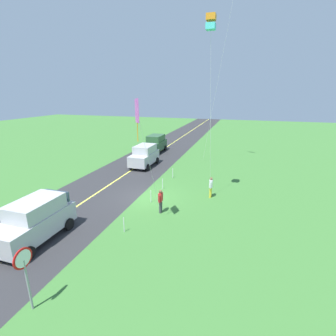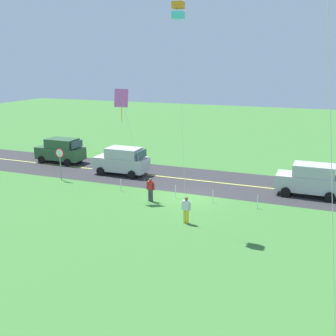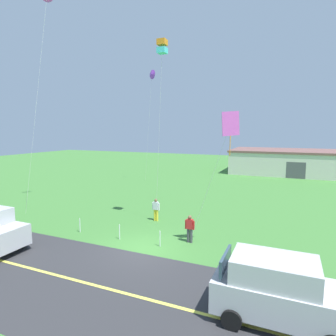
% 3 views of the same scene
% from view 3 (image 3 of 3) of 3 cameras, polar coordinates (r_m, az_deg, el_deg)
% --- Properties ---
extents(ground_plane, '(120.00, 120.00, 0.10)m').
position_cam_3_polar(ground_plane, '(16.12, -5.22, -16.06)').
color(ground_plane, '#3D7533').
extents(asphalt_road, '(120.00, 7.00, 0.00)m').
position_cam_3_polar(asphalt_road, '(13.10, -14.28, -21.93)').
color(asphalt_road, '#2D2D30').
rests_on(asphalt_road, ground).
extents(road_centre_stripe, '(120.00, 0.16, 0.00)m').
position_cam_3_polar(road_centre_stripe, '(13.10, -14.28, -21.91)').
color(road_centre_stripe, '#E5E04C').
rests_on(road_centre_stripe, asphalt_road).
extents(car_suv_foreground, '(4.40, 2.12, 2.24)m').
position_cam_3_polar(car_suv_foreground, '(10.86, 21.38, -21.90)').
color(car_suv_foreground, '#B7B7BC').
rests_on(car_suv_foreground, ground).
extents(person_adult_near, '(0.58, 0.22, 1.60)m').
position_cam_3_polar(person_adult_near, '(16.62, 4.39, -11.91)').
color(person_adult_near, '#3F3F47').
rests_on(person_adult_near, ground).
extents(person_adult_companion, '(0.58, 0.22, 1.60)m').
position_cam_3_polar(person_adult_companion, '(20.36, -2.44, -8.21)').
color(person_adult_companion, yellow).
rests_on(person_adult_companion, ground).
extents(kite_red_low, '(2.67, 0.73, 7.37)m').
position_cam_3_polar(kite_red_low, '(14.68, 12.37, 8.25)').
color(kite_red_low, silver).
rests_on(kite_red_low, ground).
extents(kite_blue_mid, '(1.01, 0.73, 12.13)m').
position_cam_3_polar(kite_blue_mid, '(19.60, -1.18, 23.11)').
color(kite_blue_mid, silver).
rests_on(kite_blue_mid, ground).
extents(kite_green_far, '(1.99, 1.16, 13.45)m').
position_cam_3_polar(kite_green_far, '(35.00, -3.26, 18.16)').
color(kite_green_far, silver).
rests_on(kite_green_far, ground).
extents(warehouse_distant, '(18.36, 10.20, 3.50)m').
position_cam_3_polar(warehouse_distant, '(46.30, 24.25, 1.16)').
color(warehouse_distant, beige).
rests_on(warehouse_distant, ground).
extents(fence_post_0, '(0.05, 0.05, 0.90)m').
position_cam_3_polar(fence_post_0, '(19.09, -17.28, -10.95)').
color(fence_post_0, silver).
rests_on(fence_post_0, ground).
extents(fence_post_1, '(0.05, 0.05, 0.90)m').
position_cam_3_polar(fence_post_1, '(17.40, -9.72, -12.55)').
color(fence_post_1, silver).
rests_on(fence_post_1, ground).
extents(fence_post_2, '(0.05, 0.05, 0.90)m').
position_cam_3_polar(fence_post_2, '(16.19, -1.62, -14.00)').
color(fence_post_2, silver).
rests_on(fence_post_2, ground).
extents(fence_post_3, '(0.05, 0.05, 0.90)m').
position_cam_3_polar(fence_post_3, '(15.03, 13.68, -15.98)').
color(fence_post_3, silver).
rests_on(fence_post_3, ground).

